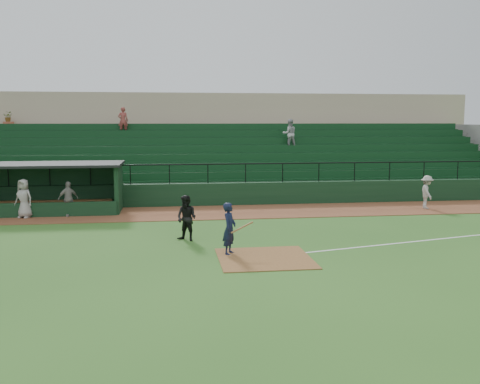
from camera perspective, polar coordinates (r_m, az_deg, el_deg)
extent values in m
plane|color=#2C5A1D|center=(18.49, 2.08, -6.34)|extent=(90.00, 90.00, 0.00)
cube|color=brown|center=(26.25, -0.88, -2.14)|extent=(40.00, 4.00, 0.03)
cube|color=brown|center=(17.53, 2.64, -7.07)|extent=(3.00, 3.00, 0.03)
cube|color=white|center=(22.33, 22.26, -4.46)|extent=(17.49, 4.44, 0.01)
cube|color=black|center=(28.32, -1.41, -0.23)|extent=(36.00, 0.35, 1.20)
cylinder|color=black|center=(28.14, -1.42, 3.00)|extent=(36.00, 0.06, 0.06)
cube|color=slate|center=(33.04, -2.35, 2.98)|extent=(36.00, 9.00, 3.60)
cube|color=#0E3518|center=(32.51, -2.27, 3.70)|extent=(34.56, 8.00, 4.05)
cube|color=tan|center=(39.43, -3.24, 5.76)|extent=(38.00, 3.00, 6.40)
cube|color=slate|center=(37.42, -3.01, 6.43)|extent=(36.00, 2.00, 0.20)
cylinder|color=#A55138|center=(38.61, -23.42, 6.45)|extent=(0.70, 0.70, 0.60)
imported|color=#2D5923|center=(38.61, -23.47, 7.38)|extent=(0.59, 0.51, 0.66)
imported|color=#A3A3A3|center=(34.47, 5.31, 6.20)|extent=(0.91, 0.71, 1.87)
imported|color=brown|center=(35.70, -12.36, 7.45)|extent=(0.64, 0.42, 1.74)
cube|color=black|center=(29.06, -20.94, 0.56)|extent=(8.50, 0.20, 2.30)
cube|color=black|center=(27.10, -12.79, 0.40)|extent=(0.20, 2.60, 2.30)
cube|color=black|center=(27.69, -21.67, 2.72)|extent=(8.90, 3.20, 0.12)
cube|color=olive|center=(28.79, -21.03, -1.31)|extent=(7.65, 0.40, 0.50)
cube|color=black|center=(26.62, -22.15, -1.84)|extent=(8.50, 0.12, 0.70)
imported|color=black|center=(17.89, -1.14, -3.93)|extent=(0.65, 0.76, 1.76)
cylinder|color=olive|center=(17.73, 0.22, -3.79)|extent=(0.79, 0.34, 0.35)
imported|color=black|center=(20.03, -5.71, -2.79)|extent=(1.05, 1.02, 1.71)
imported|color=#A49F99|center=(28.65, 19.30, -0.01)|extent=(0.81, 1.18, 1.69)
imported|color=gray|center=(26.16, -17.85, -0.70)|extent=(1.02, 0.83, 1.63)
imported|color=#A19D97|center=(26.41, -22.05, -0.64)|extent=(1.03, 0.87, 1.79)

